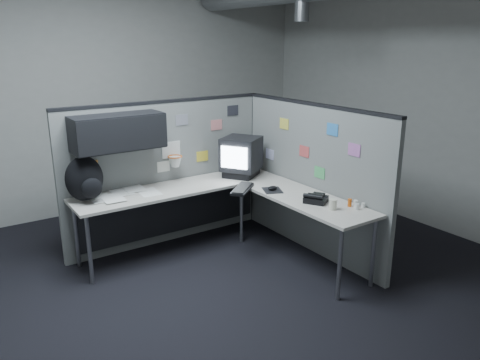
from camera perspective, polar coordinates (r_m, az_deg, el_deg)
room at (r=4.41m, az=5.90°, el=14.59°), size 5.62×5.62×3.22m
partition_back at (r=5.18m, az=-10.26°, el=2.41°), size 2.44×0.42×1.63m
partition_right at (r=5.13m, az=8.63°, el=0.28°), size 0.07×2.23×1.63m
desk at (r=5.01m, az=-3.35°, el=-2.41°), size 2.31×2.11×0.73m
monitor at (r=5.41m, az=0.15°, el=2.92°), size 0.55×0.55×0.45m
keyboard at (r=4.93m, az=0.27°, el=-1.07°), size 0.42×0.39×0.04m
mouse at (r=4.93m, az=3.98°, el=-1.10°), size 0.26×0.28×0.05m
phone at (r=4.62m, az=9.21°, el=-2.27°), size 0.27×0.27×0.10m
bottles at (r=4.56m, az=13.87°, el=-2.89°), size 0.13×0.14×0.08m
cup at (r=4.45m, az=11.26°, el=-2.94°), size 0.07×0.07×0.10m
papers at (r=4.95m, az=-14.65°, el=-1.66°), size 0.80×0.51×0.02m
backpack at (r=4.79m, az=-18.37°, el=0.05°), size 0.41×0.39×0.45m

